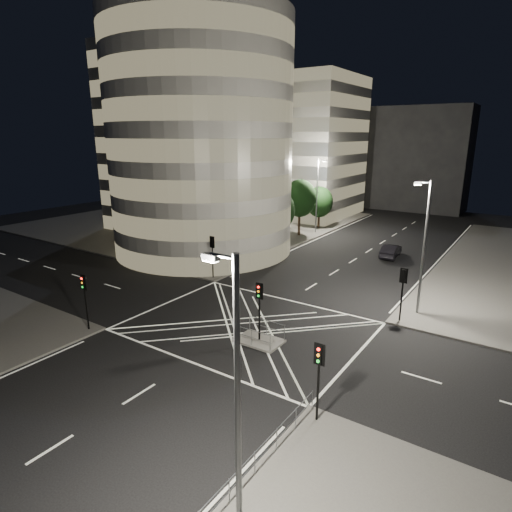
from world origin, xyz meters
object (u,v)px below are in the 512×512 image
Objects in this scene: street_lamp_left_far at (317,193)px; sedan at (391,251)px; street_lamp_right_far at (424,244)px; traffic_signal_nl at (85,292)px; traffic_signal_island at (259,301)px; traffic_signal_nr at (319,368)px; street_lamp_left_near at (239,213)px; central_island at (259,341)px; traffic_signal_fl at (212,249)px; traffic_signal_fr at (403,285)px; street_lamp_right_near at (236,400)px.

street_lamp_left_far is 2.23× the size of sedan.
traffic_signal_nl is at bearing -139.09° from street_lamp_right_far.
traffic_signal_nr is at bearing -37.93° from traffic_signal_island.
traffic_signal_nl is 12.03m from traffic_signal_island.
street_lamp_left_near and street_lamp_right_far have the same top height.
central_island is 0.75× the size of traffic_signal_nl.
traffic_signal_fr is (17.60, 0.00, 0.00)m from traffic_signal_fl.
sedan is (-6.51, 37.69, -4.80)m from street_lamp_right_near.
traffic_signal_island is at bearing 83.20° from sedan.
sedan is (12.36, 11.69, -4.80)m from street_lamp_left_near.
traffic_signal_nl is 0.89× the size of sedan.
central_island is at bearing -125.30° from street_lamp_right_far.
traffic_signal_fr is 0.89× the size of sedan.
traffic_signal_nl is at bearing -153.86° from central_island.
traffic_signal_fl is at bearing 90.00° from traffic_signal_nl.
traffic_signal_fr is at bearing 50.67° from traffic_signal_island.
traffic_signal_fr is 19.14m from street_lamp_left_near.
traffic_signal_fr is at bearing 91.75° from street_lamp_right_near.
traffic_signal_fr is at bearing -51.83° from street_lamp_left_far.
street_lamp_left_near is (-11.44, 13.50, 2.63)m from traffic_signal_island.
traffic_signal_fl is 1.00× the size of traffic_signal_nl.
central_island is 18.52m from street_lamp_left_near.
traffic_signal_fr is at bearing 0.00° from traffic_signal_fl.
street_lamp_left_near and street_lamp_right_near have the same top height.
central_island is 0.30× the size of street_lamp_left_far.
traffic_signal_fr is 1.00× the size of traffic_signal_nr.
street_lamp_right_near reaches higher than traffic_signal_fl.
traffic_signal_fl and traffic_signal_island have the same top height.
traffic_signal_nr is at bearing 0.00° from traffic_signal_nl.
traffic_signal_fl is at bearing -88.43° from street_lamp_left_far.
street_lamp_left_far is at bearing 128.17° from traffic_signal_fr.
traffic_signal_fr is (17.60, 13.60, 0.00)m from traffic_signal_nl.
street_lamp_right_near is at bearing -66.79° from street_lamp_left_far.
street_lamp_left_near is at bearing -90.00° from street_lamp_left_far.
street_lamp_right_near reaches higher than traffic_signal_nl.
street_lamp_right_far is at bearing 87.70° from traffic_signal_nr.
traffic_signal_fl is 5.86m from street_lamp_left_near.
traffic_signal_fr is at bearing 104.48° from sedan.
traffic_signal_fl is (-10.80, 8.30, 2.84)m from central_island.
street_lamp_left_far reaches higher than traffic_signal_fl.
traffic_signal_island is at bearing 120.75° from street_lamp_right_near.
traffic_signal_fl is 13.60m from traffic_signal_nl.
central_island is 13.98m from street_lamp_right_far.
street_lamp_left_near is 1.00× the size of street_lamp_left_far.
traffic_signal_fl is 0.40× the size of street_lamp_left_far.
traffic_signal_nl is at bearing 180.00° from traffic_signal_nr.
traffic_signal_fl is 1.00× the size of traffic_signal_island.
traffic_signal_fr is 3.48m from street_lamp_right_far.
street_lamp_right_far reaches higher than traffic_signal_fl.
street_lamp_left_far reaches higher than sedan.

